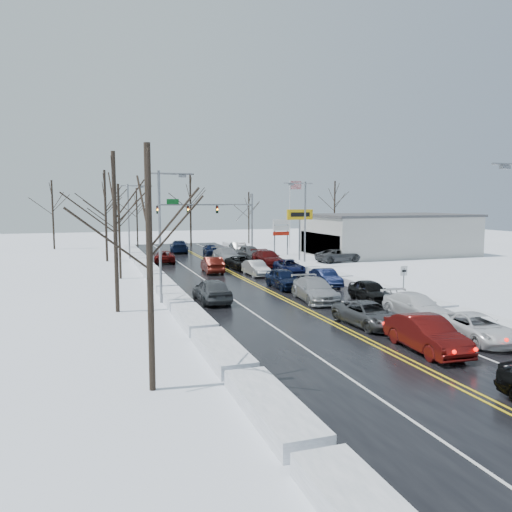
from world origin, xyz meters
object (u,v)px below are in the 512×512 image
object	(u,v)px
traffic_signal_mast	(217,212)
tires_plus_sign	(300,218)
flagpole	(291,208)
oncoming_car_0	(212,273)
dealership_building	(388,234)

from	to	relation	value
traffic_signal_mast	tires_plus_sign	size ratio (longest dim) A/B	2.21
flagpole	tires_plus_sign	bearing A→B (deg)	-108.44
oncoming_car_0	dealership_building	bearing A→B (deg)	-157.35
traffic_signal_mast	tires_plus_sign	xyz separation A→B (m)	(7.05, -12.00, -0.49)
tires_plus_sign	flagpole	xyz separation A→B (m)	(4.67, 14.01, 0.93)
tires_plus_sign	oncoming_car_0	distance (m)	14.93
dealership_building	oncoming_car_0	world-z (taller)	dealership_building
traffic_signal_mast	tires_plus_sign	distance (m)	13.92
dealership_building	flagpole	bearing A→B (deg)	126.27
traffic_signal_mast	dealership_building	xyz separation A→B (m)	(20.53, -9.99, -2.82)
tires_plus_sign	oncoming_car_0	world-z (taller)	tires_plus_sign
traffic_signal_mast	oncoming_car_0	world-z (taller)	traffic_signal_mast
tires_plus_sign	flagpole	size ratio (longest dim) A/B	0.60
traffic_signal_mast	dealership_building	distance (m)	23.01
flagpole	traffic_signal_mast	bearing A→B (deg)	-170.27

